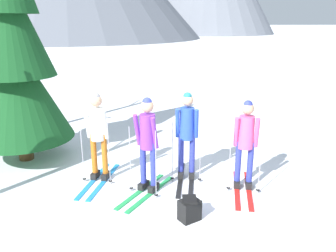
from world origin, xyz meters
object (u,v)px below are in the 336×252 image
skier_in_purple (147,141)px  pine_tree_near (13,50)px  skier_in_white (98,133)px  skier_in_pink (246,142)px  birch_tree_slender (8,62)px  skier_in_blue (187,131)px  backpack_on_snow_front (189,209)px

skier_in_purple → pine_tree_near: bearing=149.2°
skier_in_purple → pine_tree_near: size_ratio=0.33×
skier_in_white → pine_tree_near: (-1.84, 1.14, 1.49)m
skier_in_white → skier_in_pink: 2.80m
pine_tree_near → birch_tree_slender: pine_tree_near is taller
skier_in_blue → skier_in_pink: 1.14m
skier_in_blue → skier_in_purple: bearing=-144.9°
skier_in_blue → birch_tree_slender: size_ratio=0.45×
skier_in_purple → skier_in_pink: size_ratio=1.05×
skier_in_pink → pine_tree_near: 5.11m
pine_tree_near → birch_tree_slender: (-0.81, 1.71, -0.44)m
skier_in_pink → birch_tree_slender: birch_tree_slender is taller
skier_in_purple → backpack_on_snow_front: skier_in_purple is taller
skier_in_white → skier_in_blue: (1.72, 0.00, 0.02)m
skier_in_purple → skier_in_pink: skier_in_purple is taller
skier_in_white → skier_in_blue: skier_in_white is taller
skier_in_white → skier_in_purple: size_ratio=0.99×
skier_in_white → birch_tree_slender: birch_tree_slender is taller
skier_in_purple → skier_in_white: bearing=151.0°
skier_in_blue → pine_tree_near: (-3.56, 1.13, 1.46)m
skier_in_purple → skier_in_pink: bearing=1.1°
skier_in_purple → backpack_on_snow_front: (0.66, -1.02, -0.80)m
skier_in_blue → birch_tree_slender: birch_tree_slender is taller
skier_in_pink → birch_tree_slender: bearing=148.2°
skier_in_white → skier_in_blue: 1.72m
backpack_on_snow_front → skier_in_purple: bearing=123.1°
pine_tree_near → skier_in_purple: bearing=-30.8°
skier_in_pink → skier_in_blue: bearing=153.9°
skier_in_purple → birch_tree_slender: 5.05m
pine_tree_near → backpack_on_snow_front: bearing=-37.8°
skier_in_white → pine_tree_near: size_ratio=0.33×
backpack_on_snow_front → skier_in_pink: bearing=43.1°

